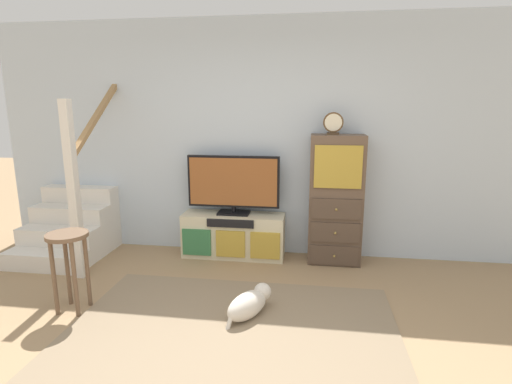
% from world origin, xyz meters
% --- Properties ---
extents(ground_plane, '(20.00, 20.00, 0.00)m').
position_xyz_m(ground_plane, '(0.00, 0.00, 0.00)').
color(ground_plane, '#997A56').
extents(back_wall, '(6.40, 0.12, 2.70)m').
position_xyz_m(back_wall, '(0.00, 2.46, 1.35)').
color(back_wall, silver).
rests_on(back_wall, ground_plane).
extents(area_rug, '(2.60, 1.80, 0.01)m').
position_xyz_m(area_rug, '(0.00, 0.60, 0.01)').
color(area_rug, '#847056').
rests_on(area_rug, ground_plane).
extents(media_console, '(1.18, 0.38, 0.51)m').
position_xyz_m(media_console, '(-0.30, 2.19, 0.25)').
color(media_console, beige).
rests_on(media_console, ground_plane).
extents(television, '(1.06, 0.22, 0.68)m').
position_xyz_m(television, '(-0.30, 2.22, 0.87)').
color(television, black).
rests_on(television, media_console).
extents(side_cabinet, '(0.58, 0.38, 1.43)m').
position_xyz_m(side_cabinet, '(0.85, 2.20, 0.71)').
color(side_cabinet, brown).
rests_on(side_cabinet, ground_plane).
extents(desk_clock, '(0.21, 0.08, 0.24)m').
position_xyz_m(desk_clock, '(0.79, 2.19, 1.55)').
color(desk_clock, '#4C3823').
rests_on(desk_clock, side_cabinet).
extents(staircase, '(1.00, 1.36, 2.20)m').
position_xyz_m(staircase, '(-2.24, 2.20, 0.37)').
color(staircase, silver).
rests_on(staircase, ground_plane).
extents(bar_stool_near, '(0.34, 0.34, 0.70)m').
position_xyz_m(bar_stool_near, '(-1.42, 0.76, 0.52)').
color(bar_stool_near, brown).
rests_on(bar_stool_near, ground_plane).
extents(dog, '(0.40, 0.50, 0.23)m').
position_xyz_m(dog, '(0.10, 0.86, 0.12)').
color(dog, beige).
rests_on(dog, ground_plane).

